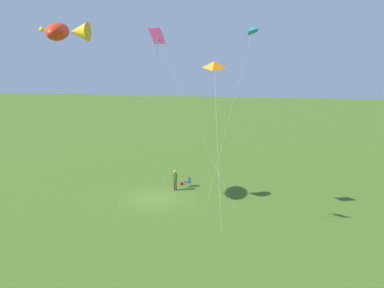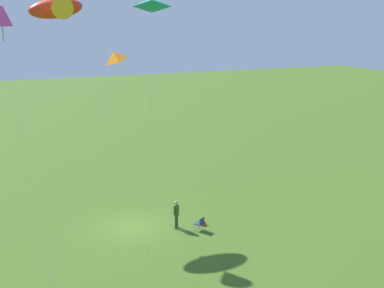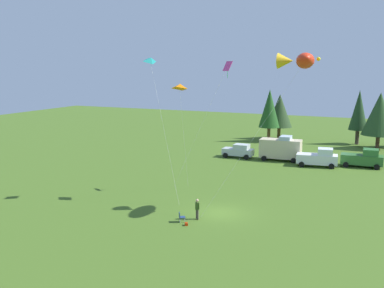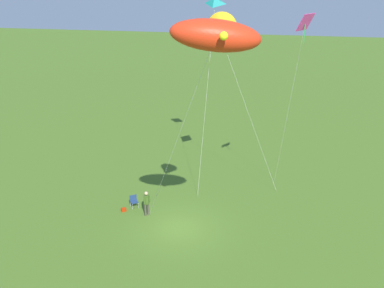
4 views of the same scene
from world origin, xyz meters
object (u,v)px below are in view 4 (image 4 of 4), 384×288
at_px(kite_diamond_rainbow, 304,29).
at_px(kite_delta_teal, 214,2).
at_px(person_kite_flyer, 146,201).
at_px(backpack_on_grass, 124,210).
at_px(kite_delta_orange, 226,45).
at_px(folding_chair, 134,200).
at_px(kite_large_fish, 217,34).

distance_m(kite_diamond_rainbow, kite_delta_teal, 7.68).
height_order(person_kite_flyer, kite_diamond_rainbow, kite_diamond_rainbow).
relative_size(backpack_on_grass, kite_delta_orange, 0.03).
height_order(backpack_on_grass, kite_diamond_rainbow, kite_diamond_rainbow).
distance_m(folding_chair, kite_large_fish, 16.05).
bearing_deg(kite_delta_orange, kite_diamond_rainbow, 58.40).
relative_size(person_kite_flyer, folding_chair, 2.12).
distance_m(person_kite_flyer, backpack_on_grass, 1.91).
bearing_deg(kite_delta_teal, backpack_on_grass, -41.05).
bearing_deg(backpack_on_grass, kite_delta_teal, 138.95).
height_order(kite_diamond_rainbow, kite_delta_orange, kite_diamond_rainbow).
bearing_deg(kite_large_fish, kite_delta_teal, -172.59).
distance_m(backpack_on_grass, kite_delta_teal, 15.12).
xyz_separation_m(kite_delta_teal, kite_delta_orange, (2.38, 1.11, -2.36)).
relative_size(folding_chair, kite_large_fish, 0.06).
height_order(person_kite_flyer, kite_large_fish, kite_large_fish).
distance_m(folding_chair, kite_diamond_rainbow, 15.54).
height_order(backpack_on_grass, kite_delta_teal, kite_delta_teal).
bearing_deg(kite_large_fish, folding_chair, -141.10).
bearing_deg(backpack_on_grass, kite_delta_orange, 119.42).
bearing_deg(kite_diamond_rainbow, kite_delta_orange, -121.60).
distance_m(person_kite_flyer, kite_diamond_rainbow, 14.41).
distance_m(backpack_on_grass, kite_large_fish, 16.22).
xyz_separation_m(person_kite_flyer, kite_diamond_rainbow, (-0.98, 9.10, 11.13)).
bearing_deg(person_kite_flyer, kite_large_fish, -12.87).
height_order(backpack_on_grass, kite_large_fish, kite_large_fish).
height_order(backpack_on_grass, kite_delta_orange, kite_delta_orange).
height_order(folding_chair, kite_large_fish, kite_large_fish).
bearing_deg(kite_diamond_rainbow, kite_large_fish, -26.37).
bearing_deg(person_kite_flyer, kite_delta_orange, 79.55).
relative_size(person_kite_flyer, kite_diamond_rainbow, 0.13).
distance_m(backpack_on_grass, kite_diamond_rainbow, 16.17).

